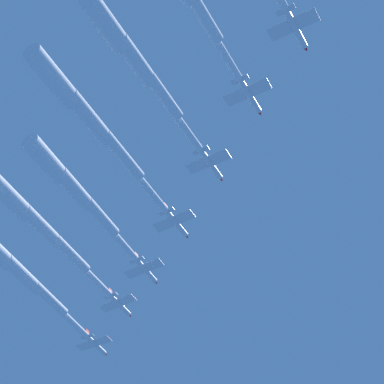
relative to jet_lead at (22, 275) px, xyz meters
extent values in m
cylinder|color=silver|center=(27.85, -14.23, 0.02)|extent=(8.57, 5.09, 1.18)
cone|color=red|center=(32.36, -16.49, 0.02)|extent=(1.66, 1.58, 1.12)
cylinder|color=black|center=(23.60, -12.10, 0.02)|extent=(0.93, 1.06, 0.88)
ellipsoid|color=black|center=(29.63, -15.08, 0.48)|extent=(2.06, 1.57, 0.73)
cube|color=silver|center=(27.36, -13.99, -0.03)|extent=(6.17, 8.71, 0.76)
cube|color=red|center=(29.09, -10.55, -0.25)|extent=(2.37, 1.66, 0.15)
cube|color=red|center=(25.64, -17.42, 0.32)|extent=(2.37, 1.66, 0.15)
cube|color=silver|center=(24.47, -12.53, 0.02)|extent=(2.42, 3.35, 0.34)
cube|color=red|center=(24.50, -12.47, 0.96)|extent=(1.37, 0.86, 1.90)
cylinder|color=white|center=(18.61, -9.59, 0.02)|extent=(11.53, 6.79, 1.50)
cylinder|color=white|center=(9.04, -5.12, 0.04)|extent=(11.86, 7.46, 2.25)
cylinder|color=white|center=(-0.21, -0.02, 0.01)|extent=(12.20, 8.13, 3.00)
cylinder|color=silver|center=(11.84, -20.44, 0.73)|extent=(8.52, 5.29, 1.21)
cone|color=red|center=(16.30, -22.81, 0.73)|extent=(1.69, 1.63, 1.15)
cylinder|color=black|center=(7.65, -18.21, 0.73)|extent=(0.96, 1.08, 0.91)
ellipsoid|color=black|center=(13.62, -21.33, 1.20)|extent=(2.07, 1.62, 0.76)
cube|color=silver|center=(11.37, -20.19, 0.68)|extent=(6.31, 8.65, 1.05)
cube|color=red|center=(13.16, -16.81, 0.33)|extent=(2.36, 1.70, 0.18)
cube|color=red|center=(9.57, -23.57, 1.17)|extent=(2.36, 1.70, 0.18)
cube|color=silver|center=(8.51, -18.67, 0.73)|extent=(2.47, 3.33, 0.45)
cube|color=red|center=(8.55, -18.58, 1.67)|extent=(1.39, 0.94, 1.90)
cylinder|color=white|center=(2.73, -15.60, 0.73)|extent=(11.43, 7.05, 1.54)
cylinder|color=white|center=(-6.71, -10.92, 0.76)|extent=(11.79, 7.73, 2.32)
cylinder|color=white|center=(-15.83, -5.62, 0.72)|extent=(12.15, 8.41, 3.09)
cylinder|color=white|center=(-24.93, -0.29, 0.67)|extent=(12.51, 9.09, 3.86)
cylinder|color=silver|center=(-4.16, -26.66, -1.24)|extent=(8.58, 5.16, 1.22)
cone|color=red|center=(0.35, -28.94, -1.24)|extent=(1.68, 1.62, 1.16)
cylinder|color=black|center=(-8.39, -24.51, -1.24)|extent=(0.95, 1.09, 0.92)
ellipsoid|color=black|center=(-2.37, -27.50, -0.78)|extent=(2.07, 1.60, 0.76)
cube|color=silver|center=(-4.64, -26.42, -1.29)|extent=(6.19, 8.68, 1.11)
cube|color=red|center=(-2.91, -23.00, -1.67)|extent=(2.37, 1.67, 0.18)
cube|color=red|center=(-6.37, -29.82, -0.77)|extent=(2.37, 1.67, 0.18)
cube|color=silver|center=(-7.53, -24.95, -1.24)|extent=(2.42, 3.34, 0.47)
cube|color=red|center=(-7.48, -24.85, -0.30)|extent=(1.40, 0.94, 1.90)
cylinder|color=white|center=(-12.89, -22.22, -1.24)|extent=(10.43, 6.32, 1.55)
cylinder|color=white|center=(-21.49, -18.19, -1.21)|extent=(10.79, 7.02, 2.33)
cylinder|color=white|center=(-29.76, -13.53, -1.25)|extent=(11.14, 7.71, 3.11)
cylinder|color=white|center=(-38.03, -8.85, -1.30)|extent=(11.49, 8.40, 3.88)
cylinder|color=silver|center=(-20.16, -32.87, -1.18)|extent=(8.51, 5.32, 1.22)
cone|color=red|center=(-15.71, -35.26, -1.18)|extent=(1.69, 1.63, 1.16)
cylinder|color=black|center=(-24.34, -30.63, -1.18)|extent=(0.96, 1.09, 0.91)
ellipsoid|color=black|center=(-18.39, -33.76, -0.71)|extent=(2.07, 1.63, 0.76)
cube|color=silver|center=(-20.64, -32.62, -1.23)|extent=(6.33, 8.65, 1.08)
cube|color=red|center=(-18.82, -29.24, -1.59)|extent=(2.36, 1.71, 0.18)
cube|color=red|center=(-22.44, -35.99, -0.73)|extent=(2.36, 1.71, 0.18)
cube|color=silver|center=(-23.49, -31.08, -1.18)|extent=(2.48, 3.33, 0.46)
cube|color=red|center=(-23.44, -30.99, -0.23)|extent=(1.39, 0.95, 1.90)
cylinder|color=white|center=(-29.44, -27.89, -1.18)|extent=(11.84, 7.32, 1.55)
cylinder|color=white|center=(-39.24, -22.98, -1.14)|extent=(12.21, 8.00, 2.32)
cylinder|color=white|center=(-48.71, -17.43, -1.19)|extent=(12.57, 8.68, 3.10)
cylinder|color=white|center=(-58.16, -11.87, -1.24)|extent=(12.94, 9.37, 3.87)
cylinder|color=silver|center=(-36.16, -39.09, 0.17)|extent=(8.49, 5.29, 1.18)
cone|color=red|center=(-31.71, -41.47, 0.17)|extent=(1.67, 1.60, 1.12)
cylinder|color=black|center=(-40.35, -36.84, 0.17)|extent=(0.95, 1.06, 0.88)
ellipsoid|color=black|center=(-34.40, -39.99, 0.64)|extent=(2.06, 1.61, 0.73)
cube|color=silver|center=(-36.64, -38.83, 0.12)|extent=(6.34, 8.67, 0.75)
cube|color=red|center=(-34.82, -35.44, -0.09)|extent=(2.36, 1.71, 0.15)
cube|color=red|center=(-38.45, -42.21, 0.47)|extent=(2.36, 1.71, 0.15)
cube|color=silver|center=(-39.49, -37.30, 0.17)|extent=(2.48, 3.34, 0.33)
cube|color=red|center=(-39.46, -37.24, 1.12)|extent=(1.36, 0.89, 1.90)
cylinder|color=white|center=(-44.66, -34.53, 0.17)|extent=(10.02, 6.31, 1.50)
cylinder|color=white|center=(-52.90, -30.46, 0.19)|extent=(10.38, 6.97, 2.25)
cylinder|color=white|center=(-60.81, -25.75, 0.16)|extent=(10.73, 7.63, 3.00)
cylinder|color=white|center=(-68.71, -21.03, 0.13)|extent=(11.09, 8.29, 3.75)
cylinder|color=silver|center=(-52.16, -45.30, 1.88)|extent=(8.53, 5.24, 1.20)
cone|color=red|center=(-47.69, -47.65, 1.88)|extent=(1.68, 1.61, 1.14)
cylinder|color=black|center=(-56.37, -43.09, 1.88)|extent=(0.95, 1.07, 0.90)
ellipsoid|color=black|center=(-50.39, -46.18, 2.35)|extent=(2.06, 1.61, 0.75)
cube|color=silver|center=(-52.64, -45.05, 1.83)|extent=(6.28, 8.67, 0.92)
cube|color=red|center=(-50.86, -41.65, 1.54)|extent=(2.36, 1.69, 0.16)
cube|color=red|center=(-54.42, -48.44, 2.26)|extent=(2.36, 1.69, 0.16)
cube|color=silver|center=(-55.51, -43.54, 1.88)|extent=(2.46, 3.34, 0.40)
cube|color=red|center=(-55.47, -43.47, 2.83)|extent=(1.38, 0.91, 1.90)
cylinder|color=white|center=(-60.68, -40.83, 1.88)|extent=(10.01, 6.23, 1.52)
cylinder|color=white|center=(-68.90, -36.85, 1.91)|extent=(10.36, 6.90, 2.29)
cylinder|color=silver|center=(-68.16, -51.51, 0.63)|extent=(8.51, 5.29, 1.20)
cone|color=red|center=(-63.70, -53.89, 0.63)|extent=(1.68, 1.62, 1.14)
cylinder|color=black|center=(-72.35, -49.28, 0.63)|extent=(0.95, 1.08, 0.90)
ellipsoid|color=black|center=(-66.39, -52.40, 1.09)|extent=(2.06, 1.62, 0.75)
cube|color=silver|center=(-68.64, -51.26, 0.58)|extent=(6.32, 8.66, 0.97)
cube|color=red|center=(-66.83, -47.88, 0.27)|extent=(2.36, 1.71, 0.17)
cube|color=red|center=(-70.44, -54.64, 1.03)|extent=(2.36, 1.71, 0.17)
cube|color=silver|center=(-71.50, -49.74, 0.63)|extent=(2.47, 3.34, 0.42)
cube|color=red|center=(-71.45, -49.65, 1.57)|extent=(1.38, 0.93, 1.90)
camera|label=1|loc=(-160.58, -32.66, -116.02)|focal=85.30mm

